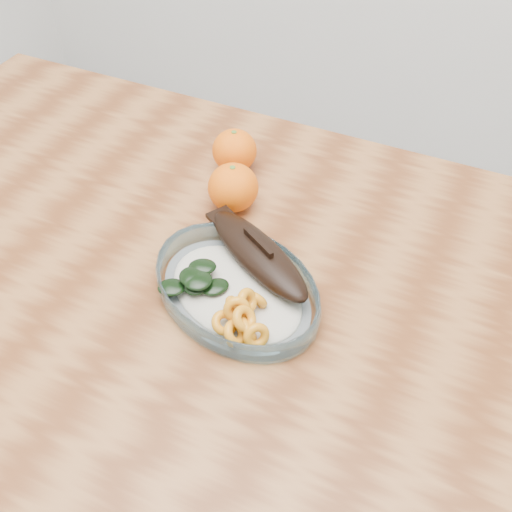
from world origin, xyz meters
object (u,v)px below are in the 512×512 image
Objects in this scene: dining_table at (181,315)px; orange_left at (234,151)px; orange_right at (233,187)px; plated_meal at (237,286)px.

orange_left is at bearing 96.07° from dining_table.
dining_table is 0.27m from orange_left.
orange_right is at bearing 83.94° from dining_table.
orange_right is (-0.08, 0.16, 0.02)m from plated_meal.
orange_right reaches higher than orange_left.
dining_table is at bearing -96.06° from orange_right.
orange_right reaches higher than dining_table.
orange_left is (-0.12, 0.24, 0.02)m from plated_meal.
plated_meal reaches higher than dining_table.
dining_table is 2.05× the size of plated_meal.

